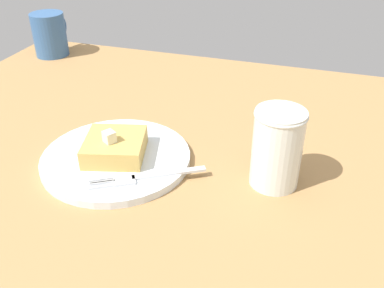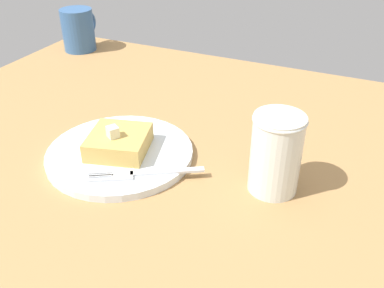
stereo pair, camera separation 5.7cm
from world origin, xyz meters
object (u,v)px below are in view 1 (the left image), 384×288
syrup_jar (277,150)px  coffee_mug (50,34)px  fork (142,178)px  plate (116,158)px

syrup_jar → coffee_mug: size_ratio=1.03×
fork → coffee_mug: size_ratio=1.39×
fork → syrup_jar: (6.12, -16.44, 3.87)cm
fork → syrup_jar: 17.96cm
plate → syrup_jar: bearing=-85.0°
syrup_jar → coffee_mug: (33.74, 56.10, -0.35)cm
syrup_jar → coffee_mug: syrup_jar is taller
fork → coffee_mug: bearing=44.9°
coffee_mug → fork: bearing=-135.1°
plate → fork: size_ratio=1.47×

